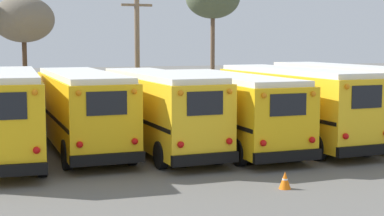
{
  "coord_description": "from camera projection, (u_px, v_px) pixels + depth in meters",
  "views": [
    {
      "loc": [
        -7.89,
        -22.96,
        4.31
      ],
      "look_at": [
        0.0,
        -0.41,
        1.63
      ],
      "focal_mm": 55.0,
      "sensor_mm": 36.0,
      "label": 1
    }
  ],
  "objects": [
    {
      "name": "utility_pole",
      "position": [
        137.0,
        51.0,
        33.74
      ],
      "size": [
        1.8,
        0.29,
        7.3
      ],
      "color": "#75604C",
      "rests_on": "ground"
    },
    {
      "name": "ground_plane",
      "position": [
        189.0,
        146.0,
        24.61
      ],
      "size": [
        160.0,
        160.0,
        0.0
      ],
      "primitive_type": "plane",
      "color": "#66635E"
    },
    {
      "name": "school_bus_4",
      "position": [
        293.0,
        103.0,
        24.95
      ],
      "size": [
        2.91,
        9.81,
        3.22
      ],
      "color": "yellow",
      "rests_on": "ground"
    },
    {
      "name": "school_bus_0",
      "position": [
        6.0,
        112.0,
        21.54
      ],
      "size": [
        2.75,
        9.46,
        3.26
      ],
      "color": "yellow",
      "rests_on": "ground"
    },
    {
      "name": "school_bus_1",
      "position": [
        82.0,
        108.0,
        23.46
      ],
      "size": [
        2.66,
        9.86,
        3.14
      ],
      "color": "yellow",
      "rests_on": "ground"
    },
    {
      "name": "traffic_cone",
      "position": [
        285.0,
        180.0,
        17.34
      ],
      "size": [
        0.36,
        0.36,
        0.52
      ],
      "color": "orange",
      "rests_on": "ground"
    },
    {
      "name": "school_bus_3",
      "position": [
        227.0,
        107.0,
        24.32
      ],
      "size": [
        2.75,
        10.37,
        3.0
      ],
      "color": "yellow",
      "rests_on": "ground"
    },
    {
      "name": "school_bus_5",
      "position": [
        344.0,
        99.0,
        26.42
      ],
      "size": [
        2.58,
        9.89,
        3.3
      ],
      "color": "#E5A00C",
      "rests_on": "ground"
    },
    {
      "name": "school_bus_2",
      "position": [
        159.0,
        108.0,
        23.39
      ],
      "size": [
        2.78,
        9.56,
        3.12
      ],
      "color": "yellow",
      "rests_on": "ground"
    },
    {
      "name": "fence_line",
      "position": [
        144.0,
        105.0,
        31.46
      ],
      "size": [
        22.57,
        0.06,
        1.42
      ],
      "color": "#939399",
      "rests_on": "ground"
    },
    {
      "name": "bare_tree_1",
      "position": [
        23.0,
        20.0,
        32.71
      ],
      "size": [
        3.43,
        3.43,
        6.87
      ],
      "color": "#473323",
      "rests_on": "ground"
    }
  ]
}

